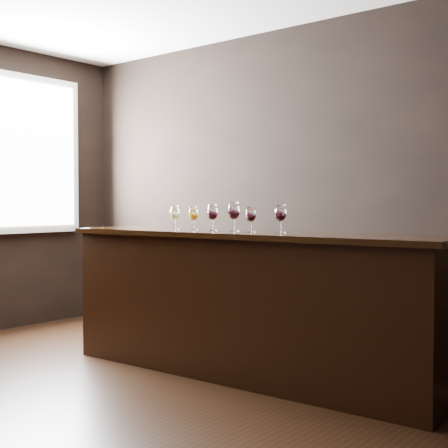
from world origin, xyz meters
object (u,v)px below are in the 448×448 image
Objects in this scene: glass_amber at (194,214)px; bar_counter at (248,307)px; back_bar_shelf at (333,299)px; glass_red_c at (251,215)px; glass_red_a at (213,213)px; glass_red_b at (234,212)px; glass_white at (175,213)px; glass_red_d at (281,214)px.

bar_counter is at bearing 1.84° from glass_amber.
bar_counter is 1.07× the size of back_bar_shelf.
back_bar_shelf is at bearing 78.55° from glass_red_c.
glass_amber is 0.92× the size of glass_red_a.
bar_counter is 0.86m from back_bar_shelf.
glass_red_b is (-0.13, -0.01, 0.69)m from bar_counter.
glass_red_b reaches higher than glass_red_a.
glass_white is at bearing 177.93° from glass_amber.
glass_red_b is (-0.36, -0.83, 0.71)m from back_bar_shelf.
bar_counter is 0.70m from glass_red_b.
glass_amber is at bearing 177.72° from glass_red_c.
glass_white is 0.95× the size of glass_red_d.
glass_red_b reaches higher than glass_white.
glass_red_a is 1.08× the size of glass_red_c.
bar_counter is at bearing 4.11° from glass_red_b.
glass_red_a is 0.58m from glass_red_d.
glass_red_c is at bearing -9.53° from glass_red_b.
glass_white is at bearing 179.99° from glass_red_b.
glass_red_a reaches higher than bar_counter.
glass_white reaches higher than glass_amber.
glass_red_a reaches higher than glass_red_d.
glass_red_c is (0.37, -0.02, -0.01)m from glass_red_a.
glass_white is 0.60m from glass_red_b.
glass_white is at bearing 178.19° from bar_counter.
glass_red_d is (0.21, 0.07, 0.01)m from glass_red_c.
glass_red_d is (0.03, -0.80, 0.69)m from back_bar_shelf.
glass_white is at bearing 178.30° from glass_red_a.
glass_red_a is at bearing 177.20° from glass_red_c.
glass_red_a is (-0.55, -0.85, 0.69)m from back_bar_shelf.
glass_red_b is at bearing 1.09° from glass_amber.
bar_counter is at bearing -105.30° from back_bar_shelf.
back_bar_shelf is (0.23, 0.82, -0.02)m from bar_counter.
glass_red_d reaches higher than bar_counter.
glass_red_a reaches higher than glass_amber.
back_bar_shelf is at bearing 56.98° from glass_red_a.
bar_counter is 15.69× the size of glass_white.
back_bar_shelf is at bearing 66.95° from glass_red_b.
glass_red_a is (-0.32, -0.02, 0.68)m from bar_counter.
glass_red_a is (0.40, -0.01, 0.01)m from glass_white.
glass_white is at bearing 177.77° from glass_red_c.
glass_red_c is (0.57, -0.02, 0.00)m from glass_amber.
glass_white is (-0.95, -0.83, 0.69)m from back_bar_shelf.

